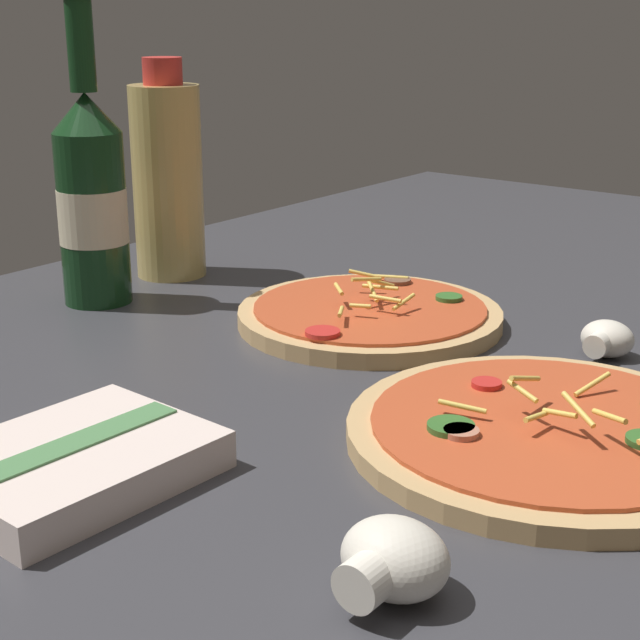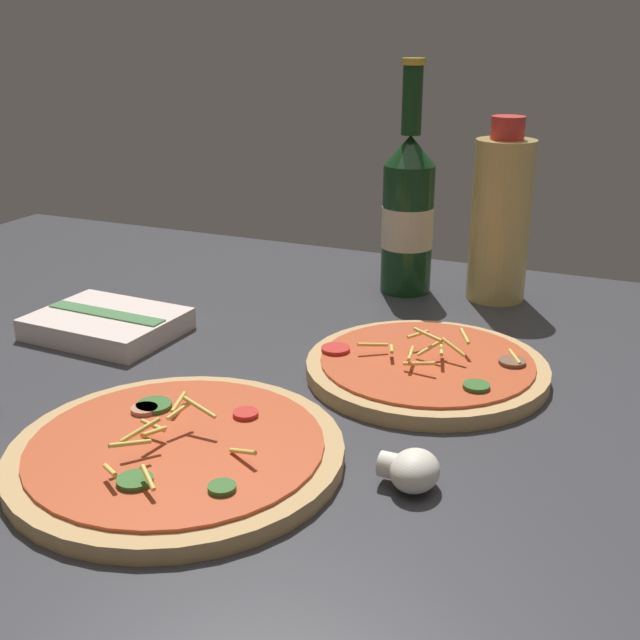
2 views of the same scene
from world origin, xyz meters
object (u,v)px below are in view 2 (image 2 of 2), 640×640
Objects in this scene: pizza_far at (427,368)px; dish_towel at (107,324)px; mushroom_left at (412,470)px; oil_bottle at (501,218)px; pizza_near at (177,452)px; beer_bottle at (408,212)px.

dish_towel is (-35.73, -3.43, 0.35)cm from pizza_far.
dish_towel is (-40.52, 16.64, -0.30)cm from mushroom_left.
pizza_far is at bearing -92.25° from oil_bottle.
beer_bottle is at bearing 86.31° from pizza_near.
mushroom_left is at bearing -22.32° from dish_towel.
pizza_far reaches higher than pizza_near.
oil_bottle reaches higher than dish_towel.
pizza_far is 5.19× the size of mushroom_left.
pizza_near reaches higher than mushroom_left.
oil_bottle reaches higher than mushroom_left.
beer_bottle reaches higher than pizza_far.
mushroom_left is at bearing -85.39° from oil_bottle.
beer_bottle is at bearing 47.92° from dish_towel.
beer_bottle is at bearing 112.46° from pizza_far.
dish_towel is (-22.36, 20.27, 0.41)cm from pizza_near.
pizza_far is at bearing 5.48° from dish_towel.
mushroom_left reaches higher than dish_towel.
pizza_far reaches higher than dish_towel.
mushroom_left is at bearing -76.58° from pizza_far.
beer_bottle is 1.28× the size of oil_bottle.
oil_bottle is at bearing 94.61° from mushroom_left.
pizza_near reaches higher than dish_towel.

